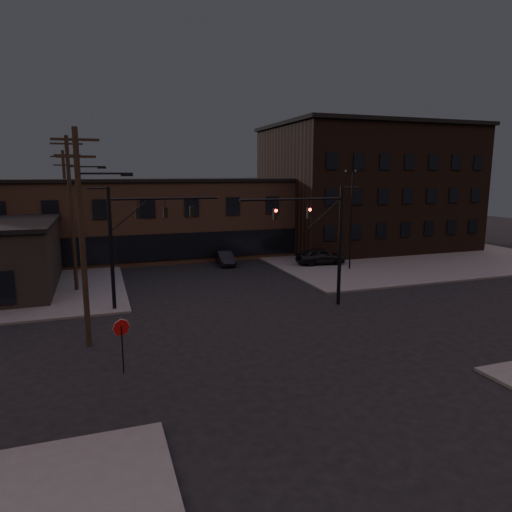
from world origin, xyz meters
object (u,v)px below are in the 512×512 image
Objects in this scene: car_crossing at (225,258)px; traffic_signal_far at (131,233)px; parked_car_lot_b at (339,244)px; parked_car_lot_a at (321,256)px; stop_sign at (122,333)px; traffic_signal_near at (325,233)px.

traffic_signal_far is at bearing -123.70° from car_crossing.
parked_car_lot_b is 1.02× the size of car_crossing.
parked_car_lot_a is 1.16× the size of car_crossing.
traffic_signal_far is at bearing 122.06° from parked_car_lot_a.
traffic_signal_far is 10.55m from stop_sign.
parked_car_lot_b is (25.48, 25.99, -1.09)m from stop_sign.
traffic_signal_near is 16.59m from car_crossing.
traffic_signal_near reaches higher than stop_sign.
parked_car_lot_a reaches higher than parked_car_lot_b.
parked_car_lot_a is at bearing -18.11° from car_crossing.
stop_sign is 36.42m from parked_car_lot_b.
traffic_signal_far is 1.92× the size of parked_car_lot_b.
parked_car_lot_b reaches higher than car_crossing.
traffic_signal_far is 3.23× the size of stop_sign.
stop_sign is (-13.36, -6.49, -3.09)m from traffic_signal_near.
parked_car_lot_b is at bearing 18.12° from car_crossing.
parked_car_lot_a is (6.10, 12.33, -3.98)m from traffic_signal_near.
stop_sign is 0.61× the size of car_crossing.
traffic_signal_near is 15.17m from stop_sign.
parked_car_lot_a is 1.13× the size of parked_car_lot_b.
parked_car_lot_b is (24.20, 16.01, -4.26)m from traffic_signal_far.
traffic_signal_far is 16.20m from car_crossing.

